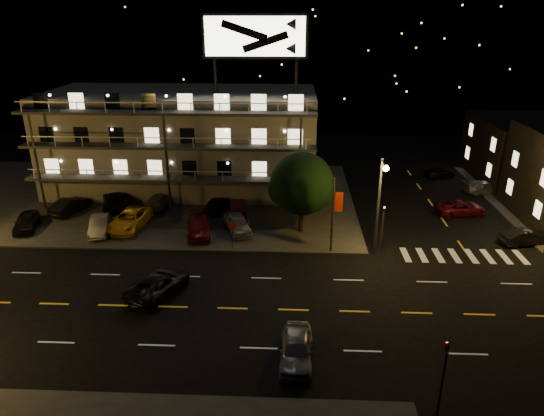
{
  "coord_description": "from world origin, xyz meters",
  "views": [
    {
      "loc": [
        1.79,
        -26.95,
        18.05
      ],
      "look_at": [
        0.24,
        8.0,
        3.95
      ],
      "focal_mm": 32.0,
      "sensor_mm": 36.0,
      "label": 1
    }
  ],
  "objects_px": {
    "lot_car_2": "(130,220)",
    "road_car_east": "(296,348)",
    "lot_car_7": "(160,200)",
    "tree": "(301,186)",
    "side_car_0": "(525,237)",
    "lot_car_4": "(237,223)",
    "road_car_west": "(158,284)"
  },
  "relations": [
    {
      "from": "lot_car_4",
      "to": "side_car_0",
      "type": "distance_m",
      "value": 24.35
    },
    {
      "from": "tree",
      "to": "lot_car_2",
      "type": "height_order",
      "value": "tree"
    },
    {
      "from": "tree",
      "to": "side_car_0",
      "type": "bearing_deg",
      "value": -4.85
    },
    {
      "from": "lot_car_7",
      "to": "road_car_west",
      "type": "xyz_separation_m",
      "value": [
        3.99,
        -15.68,
        -0.1
      ]
    },
    {
      "from": "tree",
      "to": "lot_car_2",
      "type": "distance_m",
      "value": 15.61
    },
    {
      "from": "side_car_0",
      "to": "road_car_east",
      "type": "relative_size",
      "value": 0.94
    },
    {
      "from": "tree",
      "to": "lot_car_7",
      "type": "relative_size",
      "value": 1.54
    },
    {
      "from": "tree",
      "to": "lot_car_7",
      "type": "bearing_deg",
      "value": 159.84
    },
    {
      "from": "lot_car_7",
      "to": "side_car_0",
      "type": "xyz_separation_m",
      "value": [
        32.67,
        -6.69,
        -0.13
      ]
    },
    {
      "from": "tree",
      "to": "lot_car_2",
      "type": "bearing_deg",
      "value": -179.87
    },
    {
      "from": "lot_car_2",
      "to": "road_car_east",
      "type": "bearing_deg",
      "value": -43.95
    },
    {
      "from": "lot_car_7",
      "to": "side_car_0",
      "type": "height_order",
      "value": "lot_car_7"
    },
    {
      "from": "lot_car_2",
      "to": "side_car_0",
      "type": "relative_size",
      "value": 1.32
    },
    {
      "from": "lot_car_7",
      "to": "side_car_0",
      "type": "relative_size",
      "value": 1.1
    },
    {
      "from": "tree",
      "to": "road_car_west",
      "type": "bearing_deg",
      "value": -133.05
    },
    {
      "from": "lot_car_7",
      "to": "side_car_0",
      "type": "bearing_deg",
      "value": 175.29
    },
    {
      "from": "lot_car_4",
      "to": "road_car_west",
      "type": "xyz_separation_m",
      "value": [
        -4.35,
        -10.16,
        -0.2
      ]
    },
    {
      "from": "lot_car_2",
      "to": "road_car_east",
      "type": "distance_m",
      "value": 22.6
    },
    {
      "from": "side_car_0",
      "to": "road_car_west",
      "type": "relative_size",
      "value": 0.81
    },
    {
      "from": "lot_car_2",
      "to": "side_car_0",
      "type": "xyz_separation_m",
      "value": [
        34.01,
        -1.56,
        -0.23
      ]
    },
    {
      "from": "lot_car_2",
      "to": "lot_car_7",
      "type": "distance_m",
      "value": 5.31
    },
    {
      "from": "road_car_west",
      "to": "side_car_0",
      "type": "bearing_deg",
      "value": -138.43
    },
    {
      "from": "lot_car_4",
      "to": "road_car_west",
      "type": "height_order",
      "value": "lot_car_4"
    },
    {
      "from": "road_car_east",
      "to": "side_car_0",
      "type": "bearing_deg",
      "value": 41.1
    },
    {
      "from": "lot_car_2",
      "to": "lot_car_7",
      "type": "xyz_separation_m",
      "value": [
        1.35,
        5.13,
        -0.1
      ]
    },
    {
      "from": "lot_car_2",
      "to": "side_car_0",
      "type": "height_order",
      "value": "lot_car_2"
    },
    {
      "from": "side_car_0",
      "to": "lot_car_2",
      "type": "bearing_deg",
      "value": 74.7
    },
    {
      "from": "lot_car_4",
      "to": "road_car_east",
      "type": "relative_size",
      "value": 1.01
    },
    {
      "from": "road_car_east",
      "to": "road_car_west",
      "type": "height_order",
      "value": "road_car_east"
    },
    {
      "from": "lot_car_7",
      "to": "tree",
      "type": "bearing_deg",
      "value": 166.7
    },
    {
      "from": "tree",
      "to": "lot_car_7",
      "type": "distance_m",
      "value": 15.21
    },
    {
      "from": "lot_car_4",
      "to": "side_car_0",
      "type": "height_order",
      "value": "lot_car_4"
    }
  ]
}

